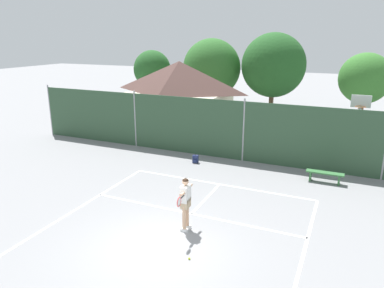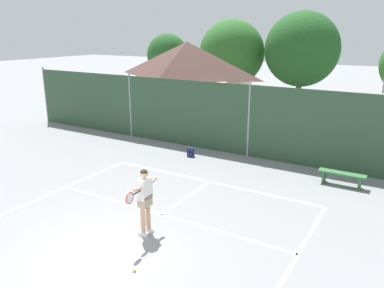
{
  "view_description": "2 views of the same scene",
  "coord_description": "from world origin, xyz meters",
  "px_view_note": "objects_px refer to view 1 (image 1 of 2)",
  "views": [
    {
      "loc": [
        4.89,
        -8.44,
        6.23
      ],
      "look_at": [
        -1.38,
        5.63,
        1.64
      ],
      "focal_mm": 33.9,
      "sensor_mm": 36.0,
      "label": 1
    },
    {
      "loc": [
        6.06,
        -5.88,
        5.27
      ],
      "look_at": [
        -0.23,
        4.65,
        1.62
      ],
      "focal_mm": 35.63,
      "sensor_mm": 36.0,
      "label": 2
    }
  ],
  "objects_px": {
    "basketball_hoop": "(359,120)",
    "courtside_bench": "(325,175)",
    "tennis_ball": "(189,258)",
    "backpack_navy": "(195,159)",
    "tennis_player": "(185,199)"
  },
  "relations": [
    {
      "from": "basketball_hoop",
      "to": "backpack_navy",
      "type": "distance_m",
      "value": 8.22
    },
    {
      "from": "backpack_navy",
      "to": "courtside_bench",
      "type": "bearing_deg",
      "value": -0.47
    },
    {
      "from": "basketball_hoop",
      "to": "tennis_player",
      "type": "distance_m",
      "value": 10.56
    },
    {
      "from": "tennis_player",
      "to": "tennis_ball",
      "type": "bearing_deg",
      "value": -61.5
    },
    {
      "from": "basketball_hoop",
      "to": "tennis_ball",
      "type": "distance_m",
      "value": 11.72
    },
    {
      "from": "basketball_hoop",
      "to": "courtside_bench",
      "type": "relative_size",
      "value": 2.22
    },
    {
      "from": "backpack_navy",
      "to": "courtside_bench",
      "type": "distance_m",
      "value": 6.27
    },
    {
      "from": "backpack_navy",
      "to": "courtside_bench",
      "type": "xyz_separation_m",
      "value": [
        6.27,
        -0.05,
        0.17
      ]
    },
    {
      "from": "tennis_player",
      "to": "tennis_ball",
      "type": "distance_m",
      "value": 2.01
    },
    {
      "from": "basketball_hoop",
      "to": "tennis_ball",
      "type": "height_order",
      "value": "basketball_hoop"
    },
    {
      "from": "tennis_player",
      "to": "courtside_bench",
      "type": "relative_size",
      "value": 1.16
    },
    {
      "from": "tennis_ball",
      "to": "backpack_navy",
      "type": "relative_size",
      "value": 0.14
    },
    {
      "from": "backpack_navy",
      "to": "courtside_bench",
      "type": "relative_size",
      "value": 0.29
    },
    {
      "from": "basketball_hoop",
      "to": "courtside_bench",
      "type": "xyz_separation_m",
      "value": [
        -1.12,
        -2.97,
        -1.95
      ]
    },
    {
      "from": "tennis_ball",
      "to": "backpack_navy",
      "type": "height_order",
      "value": "backpack_navy"
    }
  ]
}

